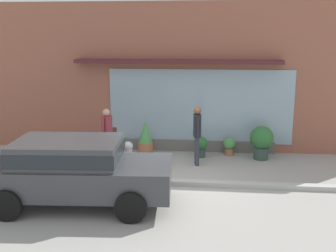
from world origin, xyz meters
TOP-DOWN VIEW (x-y plane):
  - ground_plane at (0.00, 0.00)m, footprint 60.00×60.00m
  - curb_strip at (0.00, -0.20)m, footprint 14.00×0.24m
  - storefront at (0.01, 3.19)m, footprint 14.00×0.81m
  - fire_hydrant at (-1.19, 0.80)m, footprint 0.41×0.38m
  - pedestrian_with_handbag at (-1.95, 1.52)m, footprint 0.36×0.61m
  - pedestrian_passerby at (0.70, 1.52)m, footprint 0.24×0.52m
  - parked_car_dark_gray at (-1.90, -1.67)m, footprint 4.22×2.13m
  - potted_plant_low_front at (0.81, 2.29)m, footprint 0.40×0.40m
  - potted_plant_near_hydrant at (-0.96, 2.40)m, footprint 0.49×0.49m
  - potted_plant_window_right at (2.64, 2.28)m, footprint 0.71×0.71m
  - potted_plant_window_center at (1.68, 2.60)m, footprint 0.38×0.38m

SIDE VIEW (x-z plane):
  - ground_plane at x=0.00m, z-range 0.00..0.00m
  - curb_strip at x=0.00m, z-range 0.00..0.12m
  - potted_plant_window_center at x=1.68m, z-range 0.03..0.60m
  - potted_plant_low_front at x=0.81m, z-range 0.06..0.70m
  - fire_hydrant at x=-1.19m, z-range 0.00..0.84m
  - potted_plant_near_hydrant at x=-0.96m, z-range -0.03..1.06m
  - potted_plant_window_right at x=2.64m, z-range 0.08..1.11m
  - parked_car_dark_gray at x=-1.90m, z-range 0.11..1.60m
  - pedestrian_with_handbag at x=-1.95m, z-range 0.12..1.74m
  - pedestrian_passerby at x=0.70m, z-range 0.16..1.90m
  - storefront at x=0.01m, z-range -0.04..4.71m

